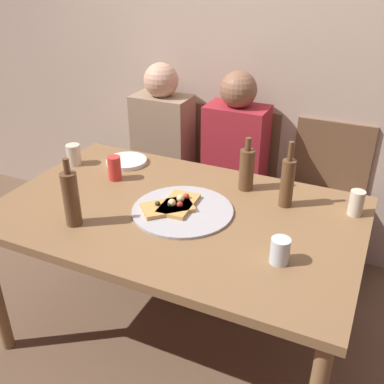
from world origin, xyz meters
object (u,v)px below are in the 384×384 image
(pizza_slice_last, at_px, (178,203))
(plate_stack, at_px, (127,161))
(beer_bottle, at_px, (247,169))
(wine_glass, at_px, (280,251))
(soda_can, at_px, (114,168))
(wine_bottle, at_px, (71,198))
(chair_middle, at_px, (237,174))
(tumbler_near, at_px, (356,203))
(chair_left, at_px, (168,160))
(guest_in_sweater, at_px, (156,151))
(chair_right, at_px, (325,191))
(guest_in_beanie, at_px, (230,165))
(pizza_tray, at_px, (182,211))
(water_bottle, at_px, (287,182))
(dining_table, at_px, (177,224))
(tumbler_far, at_px, (74,155))
(pizza_slice_extra, at_px, (168,207))

(pizza_slice_last, bearing_deg, plate_stack, 146.07)
(beer_bottle, distance_m, plate_stack, 0.69)
(wine_glass, relative_size, soda_can, 0.82)
(wine_bottle, relative_size, soda_can, 2.45)
(beer_bottle, relative_size, chair_middle, 0.29)
(pizza_slice_last, bearing_deg, tumbler_near, 20.72)
(chair_left, bearing_deg, guest_in_sweater, 90.00)
(chair_right, bearing_deg, guest_in_sweater, 8.36)
(soda_can, xyz_separation_m, guest_in_beanie, (0.39, 0.60, -0.16))
(pizza_tray, bearing_deg, guest_in_beanie, 94.18)
(water_bottle, height_order, guest_in_beanie, guest_in_beanie)
(wine_bottle, height_order, beer_bottle, wine_bottle)
(pizza_slice_last, distance_m, guest_in_sweater, 0.90)
(dining_table, bearing_deg, chair_right, 60.25)
(wine_bottle, bearing_deg, chair_middle, 74.99)
(plate_stack, bearing_deg, guest_in_sweater, 96.64)
(dining_table, distance_m, guest_in_sweater, 0.91)
(tumbler_far, relative_size, chair_left, 0.12)
(guest_in_sweater, bearing_deg, guest_in_beanie, -180.00)
(guest_in_beanie, bearing_deg, water_bottle, 131.81)
(pizza_tray, bearing_deg, chair_middle, 93.48)
(wine_bottle, distance_m, guest_in_sweater, 1.06)
(pizza_slice_extra, distance_m, chair_right, 1.10)
(dining_table, relative_size, wine_glass, 15.99)
(wine_bottle, bearing_deg, plate_stack, 101.78)
(tumbler_near, bearing_deg, wine_bottle, -151.64)
(beer_bottle, distance_m, guest_in_beanie, 0.52)
(wine_glass, xyz_separation_m, plate_stack, (-0.98, 0.51, -0.04))
(pizza_tray, bearing_deg, dining_table, 177.09)
(wine_bottle, relative_size, beer_bottle, 1.14)
(pizza_slice_last, distance_m, beer_bottle, 0.38)
(pizza_tray, xyz_separation_m, plate_stack, (-0.50, 0.34, 0.00))
(dining_table, relative_size, pizza_slice_last, 7.02)
(pizza_slice_extra, relative_size, chair_middle, 0.28)
(water_bottle, height_order, tumbler_far, water_bottle)
(tumbler_near, bearing_deg, pizza_slice_last, -159.28)
(dining_table, distance_m, chair_right, 1.05)
(tumbler_near, height_order, wine_glass, tumbler_near)
(water_bottle, distance_m, guest_in_sweater, 1.09)
(pizza_slice_extra, bearing_deg, tumbler_far, 161.31)
(beer_bottle, relative_size, chair_left, 0.29)
(dining_table, xyz_separation_m, tumbler_near, (0.72, 0.29, 0.13))
(pizza_tray, distance_m, pizza_slice_last, 0.04)
(guest_in_sweater, xyz_separation_m, guest_in_beanie, (0.49, 0.00, 0.00))
(tumbler_far, height_order, soda_can, soda_can)
(beer_bottle, bearing_deg, chair_right, 62.14)
(water_bottle, distance_m, wine_glass, 0.44)
(chair_middle, bearing_deg, pizza_slice_last, 91.52)
(soda_can, distance_m, guest_in_sweater, 0.63)
(pizza_slice_last, height_order, chair_right, chair_right)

